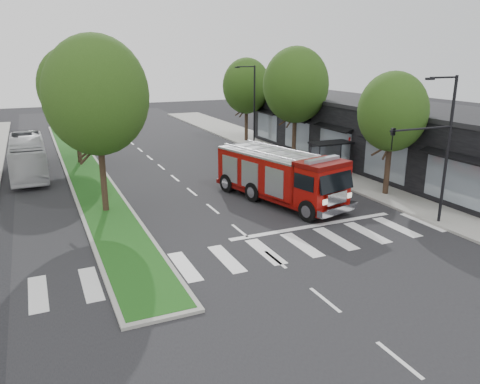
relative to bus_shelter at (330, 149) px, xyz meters
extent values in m
plane|color=black|center=(-11.20, -8.15, -2.04)|extent=(140.00, 140.00, 0.00)
cube|color=gray|center=(1.30, 1.85, -1.96)|extent=(5.00, 80.00, 0.15)
cube|color=gray|center=(-17.20, 9.85, -1.97)|extent=(3.00, 50.00, 0.14)
cube|color=#1A4112|center=(-17.20, 9.85, -1.89)|extent=(2.60, 49.50, 0.02)
cube|color=black|center=(5.80, 1.85, 0.46)|extent=(8.00, 30.00, 5.00)
cylinder|color=black|center=(-1.40, -0.75, -0.79)|extent=(0.08, 0.08, 2.50)
cylinder|color=black|center=(1.40, -0.75, -0.79)|extent=(0.08, 0.08, 2.50)
cylinder|color=black|center=(-1.40, 0.45, -0.79)|extent=(0.08, 0.08, 2.50)
cylinder|color=black|center=(1.40, 0.45, -0.79)|extent=(0.08, 0.08, 2.50)
cube|color=black|center=(0.00, -0.15, 0.51)|extent=(3.20, 1.60, 0.12)
cube|color=#8C99A5|center=(0.00, 0.55, -0.74)|extent=(2.80, 0.04, 1.80)
cube|color=black|center=(0.00, -0.15, -1.49)|extent=(2.40, 0.40, 0.08)
cylinder|color=black|center=(0.30, -6.15, -0.17)|extent=(0.36, 0.36, 3.74)
ellipsoid|color=#19340E|center=(0.30, -6.15, 3.49)|extent=(4.40, 4.40, 5.06)
cylinder|color=black|center=(0.30, 5.85, 0.16)|extent=(0.36, 0.36, 4.40)
ellipsoid|color=#19340E|center=(0.30, 5.85, 4.46)|extent=(5.60, 5.60, 6.44)
cylinder|color=black|center=(0.30, 15.85, -0.06)|extent=(0.36, 0.36, 3.96)
ellipsoid|color=#19340E|center=(0.30, 15.85, 3.81)|extent=(5.00, 5.00, 5.75)
cylinder|color=black|center=(-17.20, -2.15, 0.27)|extent=(0.36, 0.36, 4.62)
ellipsoid|color=#19340E|center=(-17.20, -2.15, 4.79)|extent=(5.80, 5.80, 6.67)
cylinder|color=black|center=(-17.20, 11.85, 0.16)|extent=(0.36, 0.36, 4.40)
ellipsoid|color=#19340E|center=(-17.20, 11.85, 4.46)|extent=(5.60, 5.60, 6.44)
cylinder|color=black|center=(-0.70, -11.65, 1.96)|extent=(0.16, 0.16, 8.00)
cylinder|color=black|center=(-1.60, -11.65, 5.86)|extent=(1.80, 0.10, 0.10)
cube|color=black|center=(-2.50, -11.65, 5.81)|extent=(0.45, 0.20, 0.12)
cylinder|color=black|center=(-2.70, -11.65, 3.36)|extent=(4.00, 0.10, 0.10)
imported|color=black|center=(-4.50, -11.65, 2.96)|extent=(0.18, 0.22, 1.10)
cylinder|color=black|center=(-0.70, 11.85, 1.96)|extent=(0.16, 0.16, 8.00)
cylinder|color=black|center=(-1.60, 11.85, 5.86)|extent=(1.80, 0.10, 0.10)
cube|color=black|center=(-2.50, 11.85, 5.81)|extent=(0.45, 0.20, 0.12)
cube|color=#510604|center=(-6.79, -4.34, -1.47)|extent=(5.13, 9.98, 0.28)
cube|color=maroon|center=(-7.01, -3.45, -0.27)|extent=(4.57, 7.77, 2.28)
cube|color=maroon|center=(-5.91, -7.76, -0.27)|extent=(3.27, 2.69, 2.39)
cube|color=#B2B2B7|center=(-7.01, -3.45, 0.92)|extent=(4.57, 7.77, 0.14)
cylinder|color=#B2B2B7|center=(-8.01, -3.71, 1.15)|extent=(1.80, 6.65, 0.11)
cylinder|color=#B2B2B7|center=(-6.02, -3.20, 1.15)|extent=(1.80, 6.65, 0.11)
cube|color=silver|center=(-5.59, -9.03, -1.36)|extent=(2.97, 1.12, 0.40)
cube|color=#8C99A5|center=(-5.91, -7.76, 1.27)|extent=(2.53, 1.01, 0.21)
cylinder|color=black|center=(-7.10, -8.42, -1.41)|extent=(0.70, 1.31, 1.25)
cylinder|color=black|center=(-4.56, -7.77, -1.41)|extent=(0.70, 1.31, 1.25)
cylinder|color=black|center=(-8.28, -3.78, -1.41)|extent=(0.70, 1.31, 1.25)
cylinder|color=black|center=(-5.74, -3.13, -1.41)|extent=(0.70, 1.31, 1.25)
cylinder|color=black|center=(-8.96, -1.13, -1.41)|extent=(0.70, 1.31, 1.25)
cylinder|color=black|center=(-6.42, -0.48, -1.41)|extent=(0.70, 1.31, 1.25)
imported|color=silver|center=(-21.19, 9.53, -0.58)|extent=(2.49, 10.51, 2.92)
camera|label=1|loc=(-20.68, -29.37, 6.96)|focal=35.00mm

